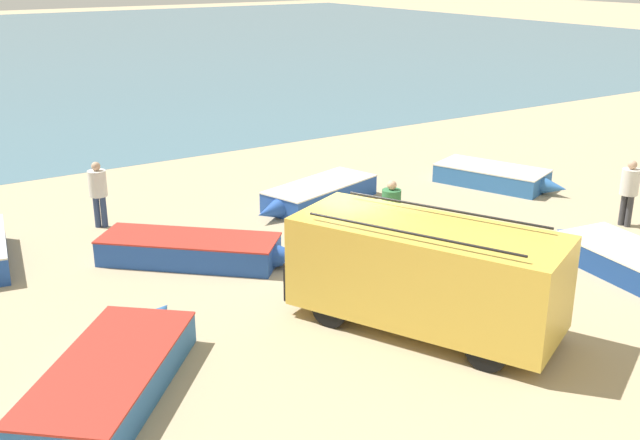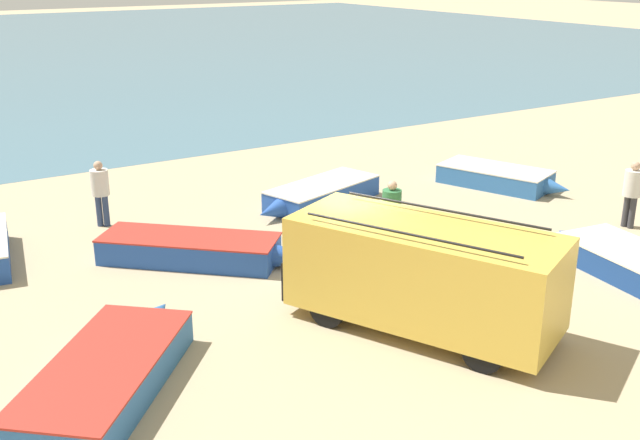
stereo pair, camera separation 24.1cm
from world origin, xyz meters
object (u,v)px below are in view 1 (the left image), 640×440
fishing_rowboat_0 (627,259)px  fishing_rowboat_4 (317,194)px  fishing_rowboat_5 (113,374)px  fisherman_1 (98,189)px  fisherman_0 (629,187)px  fisherman_2 (391,209)px  fishing_rowboat_1 (495,176)px  parked_van (425,272)px  fishing_rowboat_2 (197,250)px

fishing_rowboat_0 → fishing_rowboat_4: bearing=29.4°
fishing_rowboat_5 → fisherman_1: size_ratio=2.43×
fisherman_0 → fisherman_1: (-11.87, 7.53, -0.01)m
fishing_rowboat_0 → fisherman_2: 5.54m
fishing_rowboat_1 → fishing_rowboat_5: size_ratio=0.96×
fishing_rowboat_0 → parked_van: bearing=93.0°
fishing_rowboat_1 → fishing_rowboat_0: bearing=-41.7°
parked_van → fishing_rowboat_2: (-2.34, 5.43, -0.85)m
fishing_rowboat_4 → fishing_rowboat_1: bearing=149.1°
fishing_rowboat_4 → fishing_rowboat_5: 10.53m
parked_van → fisherman_1: (-3.47, 9.10, -0.09)m
fishing_rowboat_4 → fisherman_2: 4.11m
parked_van → fishing_rowboat_5: size_ratio=1.27×
fishing_rowboat_2 → fishing_rowboat_5: bearing=-85.7°
fisherman_2 → fishing_rowboat_5: bearing=104.5°
fishing_rowboat_2 → fisherman_2: size_ratio=2.48×
fishing_rowboat_0 → fishing_rowboat_2: size_ratio=0.95×
fisherman_1 → fisherman_2: (5.48, -5.49, -0.01)m
fishing_rowboat_2 → fishing_rowboat_5: (-3.44, -4.38, -0.01)m
fishing_rowboat_5 → fishing_rowboat_2: bearing=2.9°
fishing_rowboat_2 → fisherman_2: 4.77m
fishing_rowboat_4 → fishing_rowboat_0: bearing=95.5°
fishing_rowboat_1 → fishing_rowboat_5: bearing=-91.1°
fishing_rowboat_1 → fisherman_0: 4.68m
parked_van → fishing_rowboat_5: 5.94m
parked_van → fishing_rowboat_4: parked_van is taller
fishing_rowboat_0 → fisherman_1: (-9.21, 9.51, 0.78)m
fisherman_0 → fishing_rowboat_1: bearing=86.6°
fishing_rowboat_1 → fishing_rowboat_2: size_ratio=0.95×
parked_van → fisherman_1: parked_van is taller
fishing_rowboat_0 → fishing_rowboat_4: fishing_rowboat_4 is taller
fishing_rowboat_1 → fishing_rowboat_5: 14.89m
fishing_rowboat_0 → fishing_rowboat_2: bearing=61.2°
fisherman_1 → parked_van: bearing=52.6°
fishing_rowboat_2 → fishing_rowboat_5: fishing_rowboat_2 is taller
fishing_rowboat_1 → fishing_rowboat_2: (-10.53, -0.75, 0.02)m
fishing_rowboat_4 → fisherman_1: bearing=-30.9°
parked_van → fishing_rowboat_1: (8.19, 6.18, -0.87)m
parked_van → fisherman_2: (2.01, 3.61, -0.10)m
fishing_rowboat_4 → fisherman_2: (-0.43, -4.01, 0.76)m
fishing_rowboat_1 → fisherman_1: fisherman_1 is taller
fishing_rowboat_5 → fisherman_0: fisherman_0 is taller
fishing_rowboat_4 → fishing_rowboat_5: size_ratio=1.03×
fishing_rowboat_2 → fishing_rowboat_5: size_ratio=1.01×
parked_van → fishing_rowboat_4: (2.44, 7.62, -0.86)m
fisherman_2 → fishing_rowboat_4: bearing=-9.9°
fisherman_0 → fisherman_1: bearing=141.6°
parked_van → fisherman_2: 4.13m
fishing_rowboat_0 → fishing_rowboat_5: 11.61m
fishing_rowboat_2 → fishing_rowboat_0: bearing=6.5°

